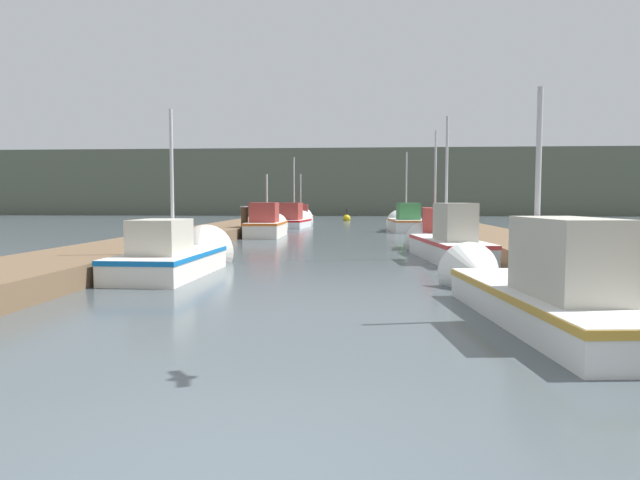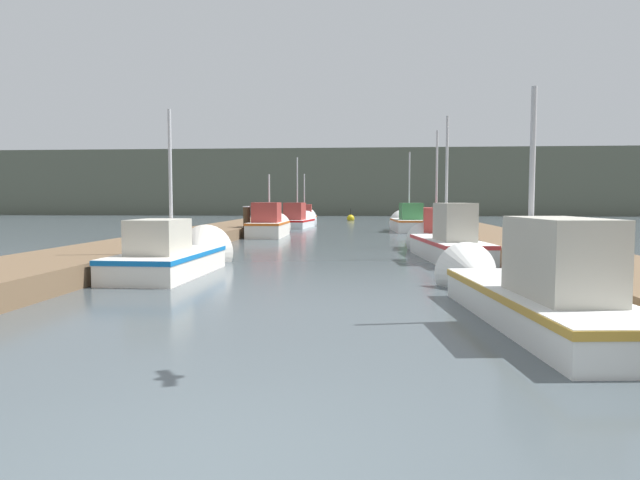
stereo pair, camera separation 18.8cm
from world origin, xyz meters
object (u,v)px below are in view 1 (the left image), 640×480
fishing_boat_2 (444,242)px  fishing_boat_1 (179,256)px  fishing_boat_3 (434,234)px  mooring_piling_1 (245,227)px  fishing_boat_4 (267,225)px  fishing_boat_5 (405,222)px  mooring_piling_0 (245,222)px  fishing_boat_0 (526,287)px  channel_buoy (347,218)px  fishing_boat_6 (295,220)px  fishing_boat_7 (301,218)px

fishing_boat_2 → fishing_boat_1: bearing=-156.8°
fishing_boat_3 → fishing_boat_2: bearing=-88.6°
fishing_boat_1 → fishing_boat_3: fishing_boat_3 is taller
fishing_boat_2 → mooring_piling_1: size_ratio=6.32×
fishing_boat_4 → fishing_boat_5: fishing_boat_5 is taller
fishing_boat_5 → mooring_piling_0: (-7.70, -6.11, 0.24)m
fishing_boat_0 → fishing_boat_1: 8.22m
mooring_piling_1 → channel_buoy: bearing=78.9°
mooring_piling_0 → channel_buoy: bearing=79.0°
fishing_boat_1 → fishing_boat_2: (6.80, 3.79, 0.09)m
fishing_boat_5 → mooring_piling_1: 9.80m
fishing_boat_2 → fishing_boat_6: fishing_boat_6 is taller
fishing_boat_3 → fishing_boat_6: bearing=120.5°
fishing_boat_7 → mooring_piling_1: size_ratio=5.75×
fishing_boat_0 → channel_buoy: fishing_boat_0 is taller
channel_buoy → fishing_boat_2: bearing=-83.1°
fishing_boat_4 → fishing_boat_3: bearing=-37.0°
fishing_boat_7 → mooring_piling_0: size_ratio=3.84×
fishing_boat_0 → mooring_piling_0: (-7.73, 16.81, 0.29)m
fishing_boat_1 → fishing_boat_4: 13.25m
fishing_boat_5 → fishing_boat_2: bearing=-93.6°
fishing_boat_6 → fishing_boat_7: fishing_boat_6 is taller
fishing_boat_1 → fishing_boat_5: size_ratio=0.97×
fishing_boat_0 → fishing_boat_7: 33.38m
fishing_boat_6 → fishing_boat_7: bearing=98.3°
fishing_boat_0 → fishing_boat_7: bearing=95.8°
fishing_boat_3 → fishing_boat_7: bearing=114.1°
fishing_boat_6 → channel_buoy: fishing_boat_6 is taller
fishing_boat_4 → fishing_boat_5: 8.50m
fishing_boat_0 → fishing_boat_1: fishing_boat_1 is taller
fishing_boat_1 → fishing_boat_0: bearing=-32.5°
fishing_boat_6 → channel_buoy: size_ratio=4.31×
fishing_boat_6 → channel_buoy: (2.95, 11.24, -0.27)m
channel_buoy → fishing_boat_7: bearing=-121.4°
fishing_boat_4 → fishing_boat_7: 14.83m
fishing_boat_2 → mooring_piling_0: 11.42m
fishing_boat_1 → mooring_piling_0: fishing_boat_1 is taller
fishing_boat_2 → fishing_boat_3: size_ratio=1.11×
fishing_boat_5 → fishing_boat_7: bearing=121.1°
mooring_piling_1 → fishing_boat_6: bearing=83.2°
fishing_boat_4 → fishing_boat_6: bearing=87.7°
fishing_boat_4 → fishing_boat_6: size_ratio=0.94×
fishing_boat_1 → fishing_boat_4: bearing=91.8°
fishing_boat_1 → fishing_boat_4: fishing_boat_1 is taller
fishing_boat_4 → channel_buoy: (3.25, 20.10, -0.36)m
fishing_boat_3 → fishing_boat_7: (-7.06, 20.10, -0.05)m
fishing_boat_2 → fishing_boat_3: fishing_boat_3 is taller
fishing_boat_3 → mooring_piling_0: 9.03m
fishing_boat_4 → fishing_boat_1: bearing=-90.2°
fishing_boat_5 → fishing_boat_7: fishing_boat_5 is taller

